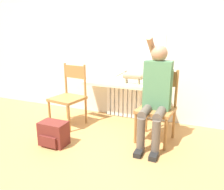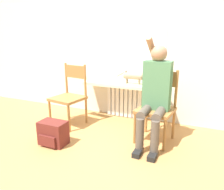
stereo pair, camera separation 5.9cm
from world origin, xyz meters
name	(u,v)px [view 1 (the left image)]	position (x,y,z in m)	size (l,w,h in m)	color
ground_plane	(94,146)	(0.00, 0.00, 0.00)	(12.00, 12.00, 0.00)	#B27F47
wall_with_window	(127,37)	(0.00, 1.23, 1.35)	(7.00, 0.06, 2.70)	silver
radiator	(124,101)	(0.00, 1.15, 0.28)	(0.63, 0.08, 0.57)	white
windowsill	(122,85)	(0.00, 1.04, 0.59)	(1.34, 0.32, 0.05)	beige
window_glass	(126,52)	(0.00, 1.20, 1.11)	(1.29, 0.01, 0.98)	white
chair_left	(69,95)	(-0.68, 0.51, 0.48)	(0.51, 0.51, 0.95)	#9E6B38
chair_right	(157,106)	(0.69, 0.51, 0.48)	(0.50, 0.50, 0.95)	#9E6B38
person	(156,91)	(0.69, 0.41, 0.71)	(0.36, 0.95, 1.39)	brown
cat	(135,76)	(0.22, 1.06, 0.75)	(0.53, 0.11, 0.22)	#9E896B
backpack	(54,134)	(-0.49, -0.17, 0.15)	(0.35, 0.25, 0.31)	maroon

